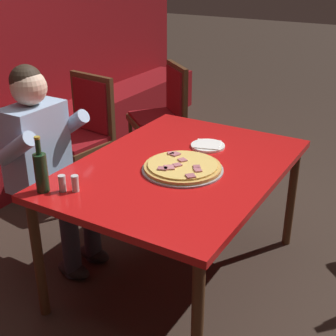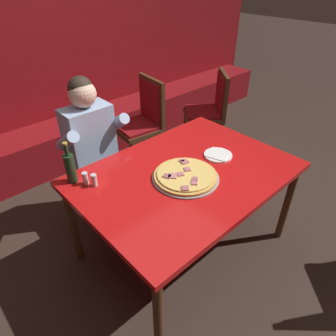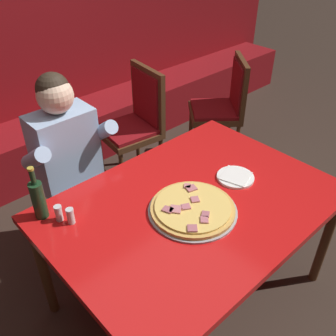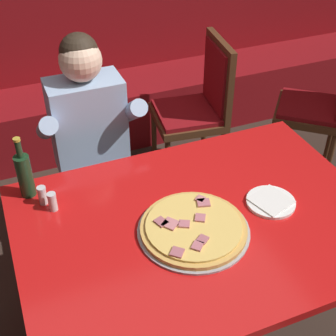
% 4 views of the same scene
% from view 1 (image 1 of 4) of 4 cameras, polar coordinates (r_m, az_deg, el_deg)
% --- Properties ---
extents(ground_plane, '(24.00, 24.00, 0.00)m').
position_cam_1_polar(ground_plane, '(3.03, 1.29, -12.76)').
color(ground_plane, '#33261E').
extents(main_dining_table, '(1.49, 1.07, 0.76)m').
position_cam_1_polar(main_dining_table, '(2.67, 1.43, -0.91)').
color(main_dining_table, '#4C2D19').
rests_on(main_dining_table, ground_plane).
extents(pizza, '(0.45, 0.45, 0.05)m').
position_cam_1_polar(pizza, '(2.56, 1.78, 0.10)').
color(pizza, '#9E9EA3').
rests_on(pizza, main_dining_table).
extents(plate_white_paper, '(0.21, 0.21, 0.02)m').
position_cam_1_polar(plate_white_paper, '(2.89, 4.88, 2.75)').
color(plate_white_paper, white).
rests_on(plate_white_paper, main_dining_table).
extents(beer_bottle, '(0.07, 0.07, 0.29)m').
position_cam_1_polar(beer_bottle, '(2.38, -15.22, -0.37)').
color(beer_bottle, '#19381E').
rests_on(beer_bottle, main_dining_table).
extents(shaker_oregano, '(0.04, 0.04, 0.09)m').
position_cam_1_polar(shaker_oregano, '(2.38, -11.24, -1.95)').
color(shaker_oregano, silver).
rests_on(shaker_oregano, main_dining_table).
extents(shaker_red_pepper_flakes, '(0.04, 0.04, 0.09)m').
position_cam_1_polar(shaker_red_pepper_flakes, '(2.39, -12.76, -1.92)').
color(shaker_red_pepper_flakes, silver).
rests_on(shaker_red_pepper_flakes, main_dining_table).
extents(diner_seated_blue_shirt, '(0.53, 0.53, 1.27)m').
position_cam_1_polar(diner_seated_blue_shirt, '(2.91, -14.44, 0.89)').
color(diner_seated_blue_shirt, black).
rests_on(diner_seated_blue_shirt, ground_plane).
extents(dining_chair_by_booth, '(0.49, 0.49, 0.99)m').
position_cam_1_polar(dining_chair_by_booth, '(3.78, -10.27, 4.67)').
color(dining_chair_by_booth, '#4C2D19').
rests_on(dining_chair_by_booth, ground_plane).
extents(dining_chair_far_left, '(0.62, 0.62, 0.96)m').
position_cam_1_polar(dining_chair_far_left, '(4.22, -0.48, 7.06)').
color(dining_chair_far_left, '#4C2D19').
rests_on(dining_chair_far_left, ground_plane).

